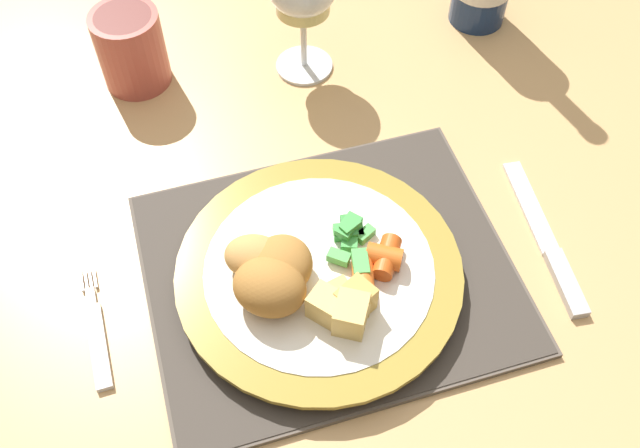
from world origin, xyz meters
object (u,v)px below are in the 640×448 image
dining_table (321,204)px  drinking_cup (131,47)px  fork (97,336)px  dinner_plate (319,273)px  table_knife (550,248)px

dining_table → drinking_cup: bearing=137.1°
dining_table → fork: bearing=-147.9°
dining_table → fork: size_ratio=9.19×
fork → drinking_cup: 0.33m
dinner_plate → fork: size_ratio=2.10×
table_knife → dinner_plate: bearing=172.6°
dinner_plate → drinking_cup: drinking_cup is taller
dinner_plate → fork: dinner_plate is taller
fork → table_knife: table_knife is taller
dinner_plate → drinking_cup: (-0.12, 0.32, 0.03)m
dinner_plate → fork: bearing=179.2°
dinner_plate → fork: (-0.20, 0.00, -0.01)m
dinner_plate → dining_table: bearing=72.7°
dining_table → table_knife: 0.28m
dinner_plate → table_knife: 0.22m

